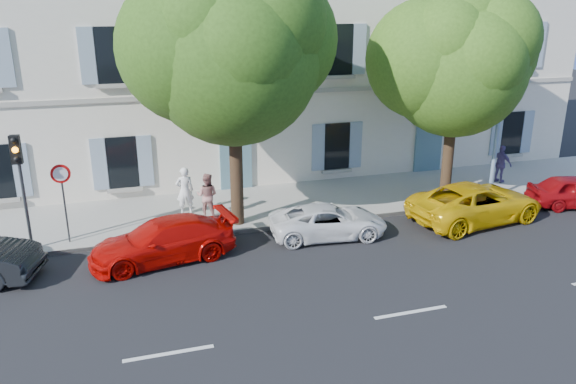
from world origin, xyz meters
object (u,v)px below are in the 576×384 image
object	(u,v)px
pedestrian_b	(207,196)
pedestrian_c	(501,164)
car_yellow_supercar	(476,203)
car_white_coupe	(328,221)
road_sign	(62,187)
car_red_coupe	(163,241)
tree_left	(233,58)
tree_right	(456,68)
traffic_light	(19,168)
pedestrian_a	(185,191)
street_lamp	(507,79)

from	to	relation	value
pedestrian_b	pedestrian_c	xyz separation A→B (m)	(12.51, 0.48, -0.01)
car_yellow_supercar	pedestrian_c	bearing A→B (deg)	-55.33
car_white_coupe	road_sign	xyz separation A→B (m)	(-8.18, 1.66, 1.46)
car_red_coupe	tree_left	size ratio (longest dim) A/B	0.50
car_yellow_supercar	tree_left	distance (m)	9.80
car_white_coupe	pedestrian_b	xyz separation A→B (m)	(-3.59, 2.55, 0.42)
tree_right	road_sign	world-z (taller)	tree_right
traffic_light	car_red_coupe	bearing A→B (deg)	-22.50
car_white_coupe	car_yellow_supercar	distance (m)	5.49
traffic_light	pedestrian_b	distance (m)	6.07
car_red_coupe	pedestrian_c	size ratio (longest dim) A/B	2.73
road_sign	pedestrian_a	distance (m)	4.27
street_lamp	pedestrian_c	xyz separation A→B (m)	(1.65, 1.80, -3.82)
car_white_coupe	street_lamp	size ratio (longest dim) A/B	0.48
tree_left	pedestrian_b	world-z (taller)	tree_left
tree_left	pedestrian_a	xyz separation A→B (m)	(-1.60, 1.45, -4.72)
traffic_light	pedestrian_b	world-z (taller)	traffic_light
car_white_coupe	traffic_light	bearing A→B (deg)	87.55
road_sign	pedestrian_a	size ratio (longest dim) A/B	1.48
car_red_coupe	tree_right	distance (m)	12.06
car_red_coupe	traffic_light	bearing A→B (deg)	-122.53
tree_left	pedestrian_c	xyz separation A→B (m)	(11.62, 1.34, -4.79)
pedestrian_c	road_sign	bearing A→B (deg)	70.51
car_white_coupe	street_lamp	distance (m)	8.50
street_lamp	pedestrian_b	distance (m)	11.59
car_red_coupe	pedestrian_c	bearing A→B (deg)	92.87
pedestrian_a	pedestrian_b	size ratio (longest dim) A/B	1.07
car_red_coupe	road_sign	bearing A→B (deg)	-134.42
car_yellow_supercar	pedestrian_a	xyz separation A→B (m)	(-9.78, 3.36, 0.33)
road_sign	pedestrian_c	world-z (taller)	road_sign
car_red_coupe	traffic_light	size ratio (longest dim) A/B	1.20
car_yellow_supercar	traffic_light	bearing A→B (deg)	75.23
pedestrian_c	pedestrian_a	bearing A→B (deg)	65.44
tree_right	traffic_light	size ratio (longest dim) A/B	2.15
road_sign	pedestrian_a	bearing A→B (deg)	20.88
tree_right	road_sign	distance (m)	14.11
pedestrian_a	pedestrian_c	xyz separation A→B (m)	(13.21, -0.11, -0.07)
pedestrian_c	traffic_light	bearing A→B (deg)	71.20
road_sign	car_white_coupe	bearing A→B (deg)	-11.47
car_white_coupe	pedestrian_a	bearing A→B (deg)	59.67
car_white_coupe	tree_left	size ratio (longest dim) A/B	0.45
car_red_coupe	tree_right	bearing A→B (deg)	91.05
car_red_coupe	car_yellow_supercar	bearing A→B (deg)	80.14
tree_left	traffic_light	size ratio (longest dim) A/B	2.40
traffic_light	road_sign	xyz separation A→B (m)	(1.08, 0.31, -0.77)
car_yellow_supercar	traffic_light	distance (m)	14.97
pedestrian_b	car_white_coupe	bearing A→B (deg)	172.07
tree_right	street_lamp	bearing A→B (deg)	-21.35
car_white_coupe	pedestrian_a	world-z (taller)	pedestrian_a
tree_left	pedestrian_c	world-z (taller)	tree_left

